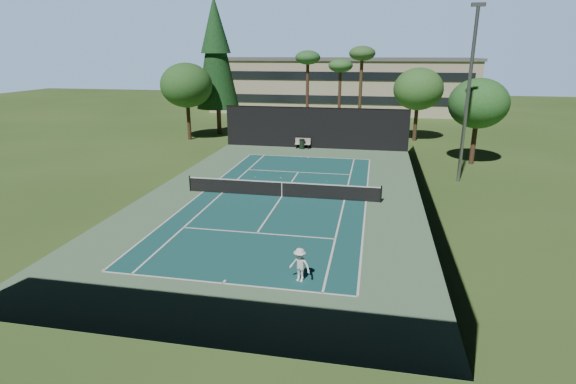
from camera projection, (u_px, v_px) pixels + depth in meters
name	position (u px, v px, depth m)	size (l,w,h in m)	color
ground	(282.00, 197.00, 29.59)	(160.00, 160.00, 0.00)	#355620
apron_slab	(282.00, 197.00, 29.59)	(18.00, 32.00, 0.01)	#567C58
court_surface	(282.00, 196.00, 29.58)	(10.97, 23.77, 0.01)	#184F4E
court_lines	(282.00, 196.00, 29.58)	(11.07, 23.87, 0.01)	white
tennis_net	(282.00, 189.00, 29.42)	(12.90, 0.10, 1.10)	black
fence	(282.00, 167.00, 29.05)	(18.04, 32.05, 4.03)	black
player	(300.00, 265.00, 18.47)	(0.95, 0.55, 1.47)	white
tennis_ball_a	(104.00, 269.00, 19.60)	(0.08, 0.08, 0.08)	#C2D430
tennis_ball_b	(281.00, 178.00, 33.88)	(0.07, 0.07, 0.07)	#E7F136
tennis_ball_c	(327.00, 181.00, 33.05)	(0.06, 0.06, 0.06)	#CADF32
tennis_ball_d	(255.00, 177.00, 34.08)	(0.07, 0.07, 0.07)	#C2E033
park_bench	(303.00, 143.00, 44.29)	(1.50, 0.45, 1.02)	beige
trash_bin	(302.00, 144.00, 44.11)	(0.56, 0.56, 0.95)	black
pine_tree	(216.00, 48.00, 49.55)	(4.80, 4.80, 15.00)	#4C3120
palm_a	(308.00, 61.00, 50.01)	(2.80, 2.80, 9.32)	#4E3221
palm_b	(340.00, 68.00, 51.49)	(2.80, 2.80, 8.42)	#4D3121
palm_c	(362.00, 57.00, 47.85)	(2.80, 2.80, 9.77)	#4C3820
decid_tree_a	(418.00, 89.00, 46.77)	(5.12, 5.12, 7.62)	#48301E
decid_tree_b	(478.00, 104.00, 36.77)	(4.80, 4.80, 7.14)	#4F3221
decid_tree_c	(186.00, 85.00, 47.29)	(5.44, 5.44, 8.09)	#472F1E
campus_building	(340.00, 84.00, 71.42)	(40.50, 12.50, 8.30)	#BCAD92
light_pole	(468.00, 92.00, 31.10)	(0.90, 0.25, 12.22)	gray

